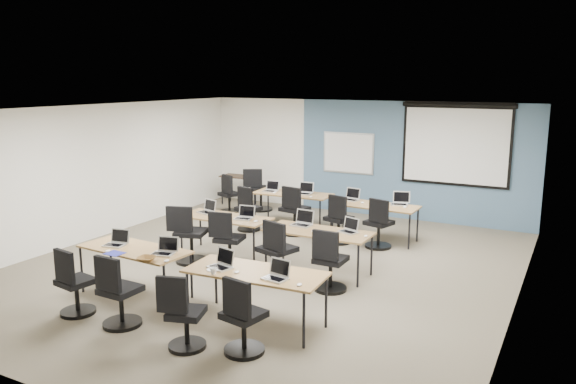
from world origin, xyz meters
The scene contains 58 objects.
floor centered at (0.00, 0.00, 0.00)m, with size 8.00×9.00×0.02m, color #6B6354.
ceiling centered at (0.00, 0.00, 2.70)m, with size 8.00×9.00×0.02m, color white.
wall_back centered at (0.00, 4.50, 1.35)m, with size 8.00×0.04×2.70m, color beige.
wall_front centered at (0.00, -4.50, 1.35)m, with size 8.00×0.04×2.70m, color beige.
wall_left centered at (-4.00, 0.00, 1.35)m, with size 0.04×9.00×2.70m, color beige.
wall_right centered at (4.00, 0.00, 1.35)m, with size 0.04×9.00×2.70m, color beige.
blue_accent_panel centered at (1.25, 4.47, 1.35)m, with size 5.50×0.04×2.70m, color #3D5977.
whiteboard centered at (-0.30, 4.43, 1.45)m, with size 1.28×0.03×0.98m.
projector_screen centered at (2.20, 4.41, 1.89)m, with size 2.40×0.10×1.82m.
training_table_front_left centered at (-1.09, -2.03, 0.68)m, with size 1.73×0.72×0.73m.
training_table_front_right centered at (1.02, -2.05, 0.69)m, with size 1.86×0.77×0.73m.
training_table_mid_left centered at (-1.00, 0.22, 0.68)m, with size 1.69×0.71×0.73m.
training_table_mid_right centered at (0.91, 0.13, 0.68)m, with size 1.77×0.74×0.73m.
training_table_back_left centered at (-0.89, 2.69, 0.68)m, with size 1.71×0.71×0.73m.
training_table_back_right centered at (1.09, 2.44, 0.68)m, with size 1.71×0.71×0.73m.
laptop_0 centered at (-1.44, -2.03, 0.79)m, with size 0.31×0.26×0.24m.
mouse_0 centered at (-1.31, -2.34, 0.74)m, with size 0.06×0.09×0.03m, color white.
task_chair_0 centered at (-1.32, -2.98, 0.40)m, with size 0.48×0.48×0.97m.
laptop_1 centered at (-0.51, -2.03, 0.79)m, with size 0.31×0.27×0.24m.
mouse_1 centered at (-0.26, -2.29, 0.74)m, with size 0.06×0.09×0.03m, color white.
task_chair_1 centered at (-0.52, -2.97, 0.41)m, with size 0.51×0.51×0.99m.
laptop_2 centered at (0.54, -2.13, 0.79)m, with size 0.31×0.27×0.24m.
mouse_2 centered at (0.84, -2.22, 0.74)m, with size 0.05×0.09×0.03m, color white.
task_chair_2 centered at (0.62, -3.08, 0.39)m, with size 0.47×0.46×0.95m.
laptop_3 centered at (1.40, -2.16, 0.79)m, with size 0.31×0.26×0.23m.
mouse_3 centered at (1.76, -2.25, 0.74)m, with size 0.06×0.09×0.03m, color white.
task_chair_3 centered at (1.32, -2.85, 0.40)m, with size 0.49×0.49×0.98m.
laptop_4 centered at (-1.47, 0.33, 0.79)m, with size 0.31×0.27×0.24m.
mouse_4 centered at (-1.20, 0.17, 0.74)m, with size 0.06×0.10×0.04m, color white.
task_chair_4 centered at (-1.32, -0.45, 0.44)m, with size 0.59×0.57×1.05m.
laptop_5 centered at (-0.60, 0.25, 0.79)m, with size 0.30×0.26×0.23m.
mouse_5 centered at (-0.30, 0.15, 0.74)m, with size 0.06×0.10×0.04m, color white.
task_chair_5 centered at (-0.60, -0.31, 0.41)m, with size 0.51×0.51×1.00m.
laptop_6 centered at (0.52, 0.34, 0.79)m, with size 0.34×0.29×0.26m.
mouse_6 centered at (0.86, 0.03, 0.74)m, with size 0.06×0.09×0.03m, color white.
task_chair_6 centered at (0.53, -0.60, 0.43)m, with size 0.58×0.57×1.04m.
laptop_7 centered at (1.39, 0.30, 0.79)m, with size 0.30×0.25×0.23m.
mouse_7 centered at (1.73, 0.16, 0.74)m, with size 0.05×0.09×0.03m, color white.
task_chair_7 centered at (1.41, -0.53, 0.41)m, with size 0.51×0.51×0.99m.
laptop_8 centered at (-1.41, 2.63, 0.79)m, with size 0.30×0.26×0.23m.
mouse_8 centered at (-1.25, 2.51, 0.74)m, with size 0.07×0.10×0.04m, color white.
task_chair_8 centered at (-1.54, 1.85, 0.40)m, with size 0.49×0.49×0.98m.
laptop_9 centered at (-0.63, 2.74, 0.79)m, with size 0.33×0.28×0.25m.
mouse_9 centered at (-0.35, 2.48, 0.74)m, with size 0.05×0.09×0.03m, color white.
task_chair_9 centered at (-0.53, 2.05, 0.43)m, with size 0.56×0.56×1.04m.
laptop_10 centered at (0.51, 2.63, 0.79)m, with size 0.32×0.27×0.24m.
mouse_10 centered at (0.82, 2.44, 0.74)m, with size 0.06×0.10×0.03m, color white.
task_chair_10 centered at (0.53, 1.89, 0.41)m, with size 0.51×0.51×0.99m.
laptop_11 centered at (1.52, 2.69, 0.79)m, with size 0.34×0.29×0.26m.
mouse_11 centered at (1.69, 2.46, 0.74)m, with size 0.06×0.10×0.04m, color white.
task_chair_11 centered at (1.34, 1.94, 0.41)m, with size 0.52×0.51×0.99m.
blue_mousepad centered at (-1.16, -2.36, 0.73)m, with size 0.26×0.22×0.01m, color navy.
snack_bowl centered at (-0.52, -2.40, 0.76)m, with size 0.28×0.28×0.07m, color brown.
snack_plate centered at (0.50, -2.28, 0.74)m, with size 0.17×0.17×0.01m, color white.
coffee_cup centered at (0.62, -2.43, 0.78)m, with size 0.08×0.08×0.07m, color silver.
utility_table centered at (-3.11, 3.92, 0.65)m, with size 0.89×0.50×0.75m.
spare_chair_a centered at (-2.29, 3.58, 0.44)m, with size 0.63×0.57×1.05m.
spare_chair_b centered at (-2.81, 3.02, 0.39)m, with size 0.49×0.47×0.95m.
Camera 1 is at (4.66, -8.01, 3.20)m, focal length 35.00 mm.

